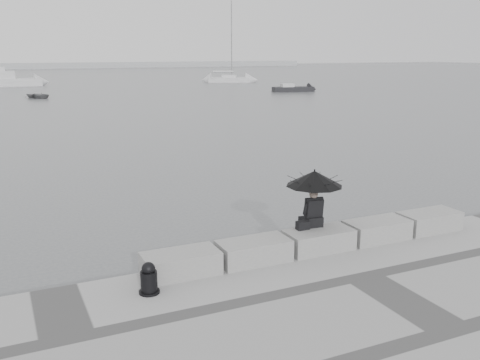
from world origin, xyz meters
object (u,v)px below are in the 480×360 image
dinghy (39,96)px  sailboat_right (229,79)px  mooring_bollard (149,280)px  motor_cruiser (4,80)px  seated_person (314,184)px  small_motorboat (293,89)px

dinghy → sailboat_right: bearing=-4.9°
mooring_bollard → sailboat_right: bearing=65.2°
mooring_bollard → motor_cruiser: motor_cruiser is taller
seated_person → mooring_bollard: seated_person is taller
small_motorboat → dinghy: (-30.11, 3.24, -0.04)m
small_motorboat → motor_cruiser: bearing=152.7°
sailboat_right → dinghy: (-30.85, -18.65, -0.26)m
motor_cruiser → dinghy: bearing=-82.1°
dinghy → mooring_bollard: bearing=-128.6°
sailboat_right → motor_cruiser: sailboat_right is taller
small_motorboat → sailboat_right: bearing=99.1°
seated_person → sailboat_right: size_ratio=0.11×
seated_person → motor_cruiser: (-4.83, 75.16, -1.14)m
mooring_bollard → dinghy: mooring_bollard is taller
mooring_bollard → small_motorboat: 59.60m
motor_cruiser → mooring_bollard: bearing=-88.9°
mooring_bollard → small_motorboat: mooring_bollard is taller
small_motorboat → dinghy: 30.28m
sailboat_right → dinghy: bearing=-121.4°
mooring_bollard → motor_cruiser: size_ratio=0.06×
motor_cruiser → small_motorboat: motor_cruiser is taller
sailboat_right → motor_cruiser: (-33.73, 4.17, 0.35)m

